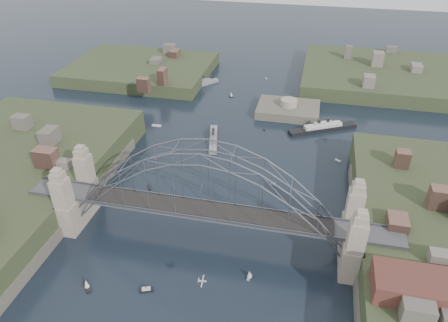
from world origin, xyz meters
The scene contains 22 objects.
ground centered at (0.00, 0.00, 0.00)m, with size 500.00×500.00×0.00m, color black.
bridge centered at (0.00, 0.00, 12.32)m, with size 84.00×13.80×24.60m.
headland_nw centered at (-55.00, 95.00, 0.50)m, with size 60.00×45.00×9.00m, color #303A1F.
headland_ne centered at (50.00, 110.00, 0.75)m, with size 70.00×55.00×9.50m, color #303A1F.
fort_island centered at (12.00, 70.00, -0.34)m, with size 22.00×16.00×9.40m.
wharf_shed centered at (44.00, -14.00, 10.00)m, with size 20.00×8.00×4.00m, color #592D26.
naval_cruiser_near centered at (-9.52, 44.46, 0.81)m, with size 6.06×17.41×5.20m.
naval_cruiser_far centered at (-25.45, 88.18, 0.84)m, with size 11.82×13.81×5.40m.
ocean_liner centered at (24.58, 59.37, 0.91)m, with size 22.56×14.38×5.88m.
aeroplane centered at (4.32, -19.36, 8.05)m, with size 1.57×2.91×0.42m.
small_boat_a centered at (-20.15, 15.51, 0.15)m, with size 1.67×2.24×0.45m.
small_boat_b centered at (12.35, 24.44, 0.29)m, with size 1.89×1.35×1.43m.
small_boat_c centered at (-7.92, -17.39, 0.28)m, with size 2.95×1.85×1.43m.
small_boat_d centered at (29.62, 40.80, 0.15)m, with size 1.91×1.59×0.45m.
small_boat_e centered at (-30.99, 49.98, 0.15)m, with size 3.19×1.06×0.45m.
small_boat_f centered at (5.44, 55.34, 0.15)m, with size 0.61×1.41×0.45m.
small_boat_h centered at (-11.15, 79.76, 1.00)m, with size 1.81×1.34×2.38m.
small_boat_i centered at (31.77, 9.60, 0.29)m, with size 2.32×2.05×1.43m.
small_boat_j centered at (-19.92, -19.24, 0.72)m, with size 2.96×3.10×2.38m.
small_boat_k centered at (-0.34, 101.43, 0.15)m, with size 1.04×2.04×0.45m.
small_boat_l centered at (-37.41, 28.86, 0.28)m, with size 2.62×1.06×1.43m.
small_boat_m centered at (11.62, -9.57, 0.97)m, with size 1.20×1.94×2.38m.
Camera 1 is at (19.86, -69.46, 67.07)m, focal length 33.64 mm.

